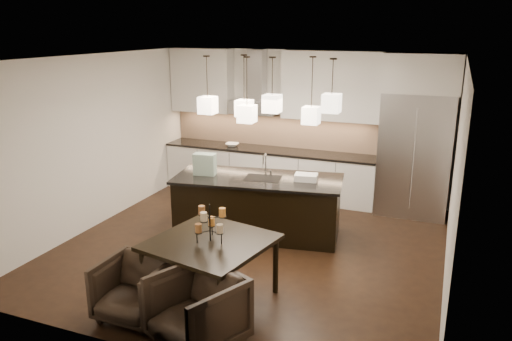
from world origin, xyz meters
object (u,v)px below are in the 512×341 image
at_px(refrigerator, 415,155).
at_px(armchair_right, 197,310).
at_px(armchair_left, 134,289).
at_px(island_body, 258,207).
at_px(dining_table, 211,270).

bearing_deg(refrigerator, armchair_right, -109.71).
distance_m(refrigerator, armchair_left, 5.36).
height_order(refrigerator, island_body, refrigerator).
distance_m(refrigerator, armchair_right, 5.14).
xyz_separation_m(refrigerator, armchair_left, (-2.62, -4.61, -0.73)).
height_order(armchair_left, armchair_right, armchair_right).
relative_size(refrigerator, armchair_left, 2.83).
distance_m(armchair_left, armchair_right, 0.93).
bearing_deg(dining_table, refrigerator, 74.79).
distance_m(refrigerator, island_body, 2.94).
height_order(island_body, armchair_right, island_body).
bearing_deg(refrigerator, island_body, -140.10).
relative_size(island_body, armchair_left, 3.33).
distance_m(island_body, armchair_left, 2.81).
bearing_deg(armchair_right, refrigerator, 95.31).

